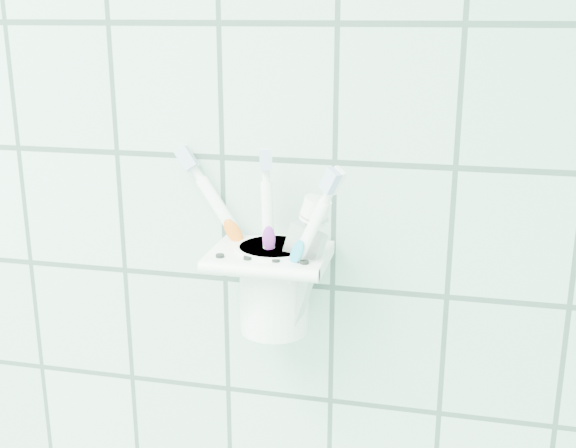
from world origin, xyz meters
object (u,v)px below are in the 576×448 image
Objects in this scene: cup at (275,285)px; toothbrush_pink at (290,221)px; holder_bracket at (270,257)px; toothbrush_blue at (271,242)px; toothpaste_tube at (280,250)px; toothbrush_orange at (265,234)px.

toothbrush_pink reaches higher than cup.
holder_bracket is 0.02m from toothbrush_blue.
toothpaste_tube reaches higher than holder_bracket.
toothbrush_blue is at bearing -133.18° from toothbrush_pink.
cup is 0.06m from toothbrush_orange.
toothbrush_orange is (-0.01, -0.01, 0.06)m from cup.
toothbrush_orange is 0.02m from toothpaste_tube.
holder_bracket is at bearing -133.87° from cup.
toothbrush_pink reaches higher than toothbrush_orange.
toothbrush_blue reaches higher than holder_bracket.
toothpaste_tube is at bearing -34.35° from holder_bracket.
toothbrush_orange reaches higher than cup.
toothbrush_pink is at bearing 95.07° from toothpaste_tube.
toothbrush_orange reaches higher than toothbrush_blue.
toothbrush_blue is at bearing -70.33° from holder_bracket.
cup is 0.04m from toothpaste_tube.
toothbrush_pink is 1.05× the size of toothbrush_orange.
toothbrush_orange is (-0.00, -0.01, 0.03)m from holder_bracket.
cup is 0.60× the size of toothpaste_tube.
holder_bracket is 0.77× the size of toothpaste_tube.
toothpaste_tube is at bearing -53.80° from cup.
toothbrush_blue is (-0.01, -0.02, -0.02)m from toothbrush_pink.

